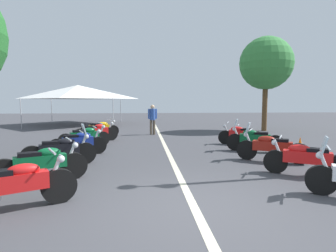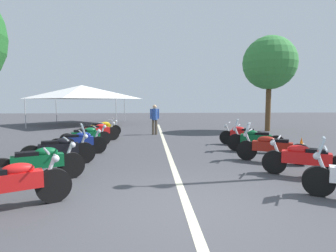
{
  "view_description": "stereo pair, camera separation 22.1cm",
  "coord_description": "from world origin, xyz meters",
  "views": [
    {
      "loc": [
        -4.58,
        0.88,
        1.88
      ],
      "look_at": [
        5.33,
        0.0,
        0.98
      ],
      "focal_mm": 28.99,
      "sensor_mm": 36.0,
      "label": 1
    },
    {
      "loc": [
        -4.58,
        0.66,
        1.88
      ],
      "look_at": [
        5.33,
        0.0,
        0.98
      ],
      "focal_mm": 28.99,
      "sensor_mm": 36.0,
      "label": 2
    }
  ],
  "objects": [
    {
      "name": "ground_plane",
      "position": [
        0.0,
        0.0,
        0.0
      ],
      "size": [
        80.0,
        80.0,
        0.0
      ],
      "primitive_type": "plane",
      "color": "#424247"
    },
    {
      "name": "lane_centre_stripe",
      "position": [
        5.91,
        0.0,
        0.0
      ],
      "size": [
        23.26,
        0.16,
        0.01
      ],
      "primitive_type": "cube",
      "color": "beige",
      "rests_on": "ground_plane"
    },
    {
      "name": "motorcycle_left_row_0",
      "position": [
        0.15,
        3.11,
        0.46
      ],
      "size": [
        1.15,
        1.96,
        1.0
      ],
      "rotation": [
        0.0,
        0.0,
        -1.09
      ],
      "color": "black",
      "rests_on": "ground_plane"
    },
    {
      "name": "motorcycle_left_row_1",
      "position": [
        1.79,
        3.24,
        0.46
      ],
      "size": [
        1.07,
        1.96,
        1.0
      ],
      "rotation": [
        0.0,
        0.0,
        -1.13
      ],
      "color": "black",
      "rests_on": "ground_plane"
    },
    {
      "name": "motorcycle_left_row_2",
      "position": [
        3.48,
        3.31,
        0.47
      ],
      "size": [
        0.94,
        2.01,
        1.21
      ],
      "rotation": [
        0.0,
        0.0,
        -1.21
      ],
      "color": "black",
      "rests_on": "ground_plane"
    },
    {
      "name": "motorcycle_left_row_3",
      "position": [
        5.07,
        3.18,
        0.45
      ],
      "size": [
        0.88,
        1.92,
        0.99
      ],
      "rotation": [
        0.0,
        0.0,
        -1.24
      ],
      "color": "black",
      "rests_on": "ground_plane"
    },
    {
      "name": "motorcycle_left_row_4",
      "position": [
        6.84,
        3.32,
        0.45
      ],
      "size": [
        1.11,
        1.95,
        0.98
      ],
      "rotation": [
        0.0,
        0.0,
        -1.11
      ],
      "color": "black",
      "rests_on": "ground_plane"
    },
    {
      "name": "motorcycle_left_row_5",
      "position": [
        8.35,
        3.12,
        0.46
      ],
      "size": [
        1.12,
        1.96,
        1.01
      ],
      "rotation": [
        0.0,
        0.0,
        -1.1
      ],
      "color": "black",
      "rests_on": "ground_plane"
    },
    {
      "name": "motorcycle_left_row_6",
      "position": [
        10.09,
        3.23,
        0.45
      ],
      "size": [
        0.91,
        2.0,
        0.98
      ],
      "rotation": [
        0.0,
        0.0,
        -1.24
      ],
      "color": "black",
      "rests_on": "ground_plane"
    },
    {
      "name": "motorcycle_right_row_1",
      "position": [
        1.81,
        -3.18,
        0.45
      ],
      "size": [
        1.19,
        1.86,
        0.98
      ],
      "rotation": [
        0.0,
        0.0,
        1.04
      ],
      "color": "black",
      "rests_on": "ground_plane"
    },
    {
      "name": "motorcycle_right_row_2",
      "position": [
        3.46,
        -3.07,
        0.47
      ],
      "size": [
        1.21,
        1.94,
        1.21
      ],
      "rotation": [
        0.0,
        0.0,
        1.04
      ],
      "color": "black",
      "rests_on": "ground_plane"
    },
    {
      "name": "motorcycle_right_row_3",
      "position": [
        5.18,
        -3.23,
        0.47
      ],
      "size": [
        1.03,
        1.97,
        1.22
      ],
      "rotation": [
        0.0,
        0.0,
        1.15
      ],
      "color": "black",
      "rests_on": "ground_plane"
    },
    {
      "name": "motorcycle_right_row_4",
      "position": [
        6.8,
        -3.31,
        0.45
      ],
      "size": [
        0.98,
        1.87,
        0.98
      ],
      "rotation": [
        0.0,
        0.0,
        1.17
      ],
      "color": "black",
      "rests_on": "ground_plane"
    },
    {
      "name": "traffic_cone_0",
      "position": [
        4.66,
        -4.74,
        0.29
      ],
      "size": [
        0.36,
        0.36,
        0.61
      ],
      "color": "orange",
      "rests_on": "ground_plane"
    },
    {
      "name": "traffic_cone_1",
      "position": [
        4.04,
        -4.34,
        0.29
      ],
      "size": [
        0.36,
        0.36,
        0.61
      ],
      "color": "orange",
      "rests_on": "ground_plane"
    },
    {
      "name": "bystander_3",
      "position": [
        10.78,
        0.4,
        0.99
      ],
      "size": [
        0.32,
        0.52,
        1.7
      ],
      "rotation": [
        0.0,
        0.0,
        3.38
      ],
      "color": "brown",
      "rests_on": "ground_plane"
    },
    {
      "name": "roadside_tree_0",
      "position": [
        12.15,
        -6.81,
        4.26
      ],
      "size": [
        3.31,
        3.31,
        5.94
      ],
      "color": "brown",
      "rests_on": "ground_plane"
    },
    {
      "name": "event_tent",
      "position": [
        18.02,
        6.19,
        2.65
      ],
      "size": [
        6.97,
        6.97,
        3.2
      ],
      "color": "white",
      "rests_on": "ground_plane"
    }
  ]
}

